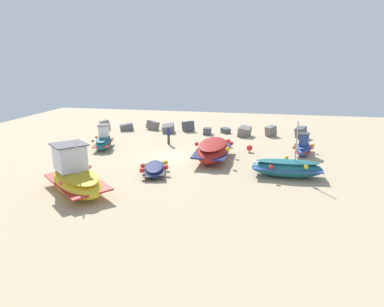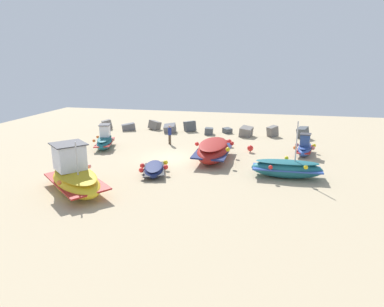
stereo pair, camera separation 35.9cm
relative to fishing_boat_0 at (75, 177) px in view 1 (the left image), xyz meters
The scene contains 11 objects.
ground_plane 8.72m from the fishing_boat_0, 64.49° to the left, with size 47.91×47.91×0.00m, color tan.
fishing_boat_0 is the anchor object (origin of this frame).
fishing_boat_1 10.11m from the fishing_boat_0, 106.65° to the left, with size 2.27×3.78×2.00m.
fishing_boat_2 17.62m from the fishing_boat_0, 39.16° to the left, with size 1.87×3.21×1.78m.
fishing_boat_3 13.11m from the fishing_boat_0, 23.01° to the left, with size 4.52×2.12×3.75m.
fishing_boat_4 10.54m from the fishing_boat_0, 50.00° to the left, with size 2.85×5.44×1.42m.
fishing_boat_5 5.29m from the fishing_boat_0, 48.96° to the left, with size 2.23×3.43×0.75m.
person_walking 12.35m from the fishing_boat_0, 79.81° to the left, with size 0.32×0.32×1.70m.
breakwater_rocks 17.85m from the fishing_boat_0, 77.25° to the left, with size 21.74×2.86×1.33m.
mooring_buoy_0 14.46m from the fishing_boat_0, 58.99° to the left, with size 0.55×0.55×0.67m.
mooring_buoy_1 14.38m from the fishing_boat_0, 49.16° to the left, with size 0.49×0.49×0.60m.
Camera 1 is at (6.70, -25.03, 7.51)m, focal length 32.71 mm.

